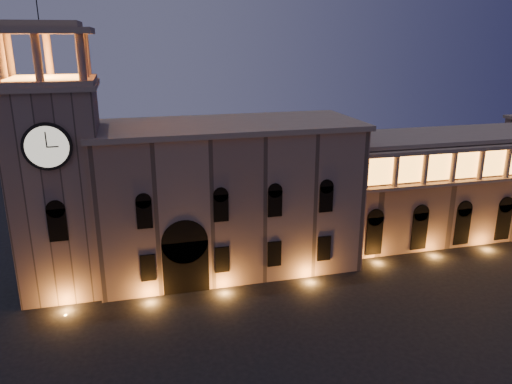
# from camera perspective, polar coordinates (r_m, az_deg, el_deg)

# --- Properties ---
(ground) EXTENTS (160.00, 160.00, 0.00)m
(ground) POSITION_cam_1_polar(r_m,az_deg,el_deg) (44.96, 5.67, -19.62)
(ground) COLOR black
(ground) RESTS_ON ground
(government_building) EXTENTS (30.80, 12.80, 17.60)m
(government_building) POSITION_cam_1_polar(r_m,az_deg,el_deg) (59.36, -3.27, -0.52)
(government_building) COLOR #8E6F5C
(government_building) RESTS_ON ground
(clock_tower) EXTENTS (9.80, 9.80, 32.40)m
(clock_tower) POSITION_cam_1_polar(r_m,az_deg,el_deg) (56.83, -21.66, 1.36)
(clock_tower) COLOR #8E6F5C
(clock_tower) RESTS_ON ground
(colonnade_wing) EXTENTS (40.60, 11.50, 14.50)m
(colonnade_wing) POSITION_cam_1_polar(r_m,az_deg,el_deg) (75.59, 22.62, 0.95)
(colonnade_wing) COLOR #886957
(colonnade_wing) RESTS_ON ground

